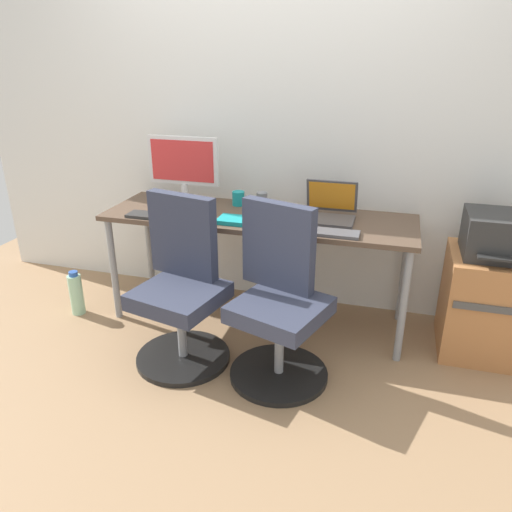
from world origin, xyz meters
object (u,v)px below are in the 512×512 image
(office_chair_left, at_px, (181,289))
(water_bottle_on_floor, at_px, (76,294))
(office_chair_right, at_px, (279,303))
(coffee_mug, at_px, (238,198))
(side_cabinet, at_px, (487,304))
(desktop_monitor, at_px, (183,165))
(open_laptop, at_px, (329,210))
(printer, at_px, (501,235))

(office_chair_left, bearing_deg, water_bottle_on_floor, 164.69)
(office_chair_right, bearing_deg, water_bottle_on_floor, 170.40)
(water_bottle_on_floor, height_order, coffee_mug, coffee_mug)
(office_chair_left, xyz_separation_m, side_cabinet, (1.68, 0.53, -0.12))
(water_bottle_on_floor, relative_size, coffee_mug, 3.37)
(desktop_monitor, relative_size, open_laptop, 1.55)
(office_chair_right, relative_size, desktop_monitor, 1.96)
(office_chair_right, distance_m, open_laptop, 0.70)
(open_laptop, bearing_deg, side_cabinet, -3.11)
(printer, relative_size, desktop_monitor, 0.83)
(office_chair_left, bearing_deg, coffee_mug, 80.54)
(coffee_mug, bearing_deg, water_bottle_on_floor, -156.08)
(office_chair_left, xyz_separation_m, open_laptop, (0.73, 0.59, 0.35))
(office_chair_right, height_order, coffee_mug, office_chair_right)
(office_chair_left, height_order, printer, office_chair_left)
(printer, xyz_separation_m, water_bottle_on_floor, (-2.57, -0.29, -0.58))
(coffee_mug, bearing_deg, desktop_monitor, -177.29)
(coffee_mug, bearing_deg, side_cabinet, -5.92)
(water_bottle_on_floor, bearing_deg, side_cabinet, 6.38)
(office_chair_left, bearing_deg, office_chair_right, -0.16)
(side_cabinet, height_order, printer, printer)
(water_bottle_on_floor, bearing_deg, printer, 6.36)
(office_chair_right, xyz_separation_m, open_laptop, (0.16, 0.59, 0.35))
(office_chair_left, xyz_separation_m, water_bottle_on_floor, (-0.90, 0.25, -0.28))
(office_chair_left, bearing_deg, desktop_monitor, 110.57)
(office_chair_left, height_order, desktop_monitor, desktop_monitor)
(desktop_monitor, distance_m, open_laptop, 1.01)
(desktop_monitor, xyz_separation_m, coffee_mug, (0.37, 0.02, -0.20))
(side_cabinet, xyz_separation_m, desktop_monitor, (-1.93, 0.14, 0.67))
(desktop_monitor, bearing_deg, coffee_mug, 2.71)
(side_cabinet, bearing_deg, coffee_mug, 174.08)
(desktop_monitor, xyz_separation_m, open_laptop, (0.98, -0.09, -0.20))
(office_chair_left, bearing_deg, side_cabinet, 17.65)
(desktop_monitor, relative_size, coffee_mug, 5.22)
(desktop_monitor, bearing_deg, side_cabinet, -4.28)
(side_cabinet, xyz_separation_m, coffee_mug, (-1.56, 0.16, 0.46))
(office_chair_left, bearing_deg, open_laptop, 38.82)
(printer, distance_m, open_laptop, 0.95)
(printer, bearing_deg, open_laptop, 176.83)
(water_bottle_on_floor, bearing_deg, office_chair_left, -15.31)
(printer, bearing_deg, water_bottle_on_floor, -173.64)
(side_cabinet, relative_size, water_bottle_on_floor, 1.97)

